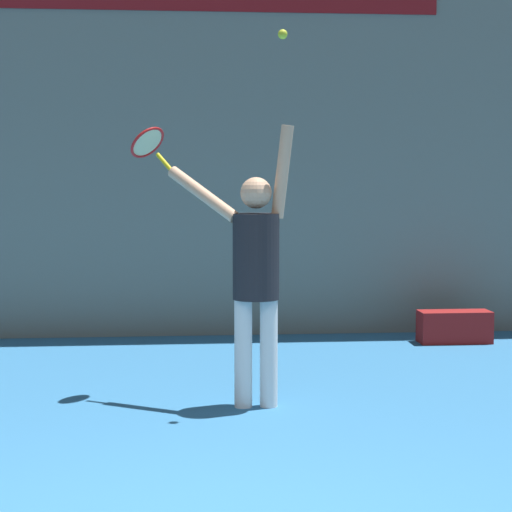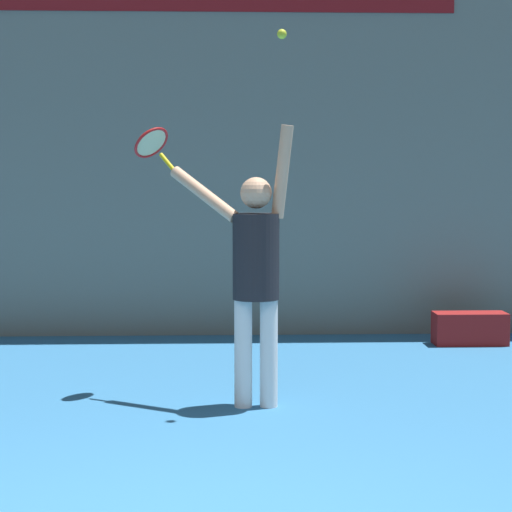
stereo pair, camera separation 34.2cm
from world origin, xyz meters
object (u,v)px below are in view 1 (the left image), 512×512
Objects in this scene: equipment_bag at (454,327)px; tennis_ball at (283,34)px; tennis_racket at (149,144)px; tennis_player at (255,265)px.

tennis_ball is at bearing -128.81° from equipment_bag.
tennis_racket is at bearing 145.38° from tennis_ball.
equipment_bag is (3.02, 1.91, -1.77)m from tennis_racket.
tennis_racket is (-0.77, 0.52, 0.89)m from tennis_player.
tennis_player is at bearing -34.30° from tennis_racket.
tennis_player is 1.29m from tennis_racket.
tennis_player is 1.65m from tennis_ball.
equipment_bag is (2.07, 2.57, -2.51)m from tennis_ball.
tennis_player is 5.30× the size of tennis_racket.
tennis_player is 3.43m from equipment_bag.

